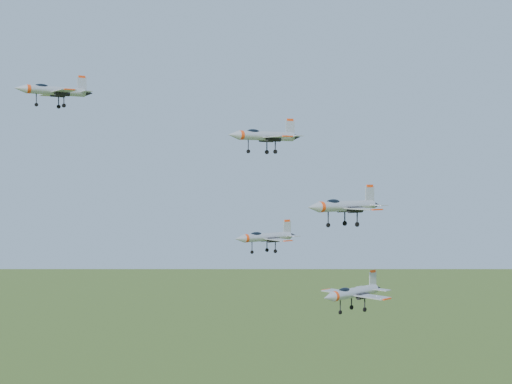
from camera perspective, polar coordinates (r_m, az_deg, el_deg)
jet_lead at (r=108.28m, az=-15.88°, el=7.82°), size 11.81×9.76×3.16m
jet_left_high at (r=113.04m, az=0.66°, el=4.53°), size 13.69×11.41×3.66m
jet_right_high at (r=91.06m, az=7.07°, el=-1.11°), size 12.60×10.40×3.37m
jet_left_low at (r=117.60m, az=0.76°, el=-3.61°), size 12.65×10.45×3.38m
jet_right_low at (r=103.50m, az=7.75°, el=-7.98°), size 13.16×10.91×3.51m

